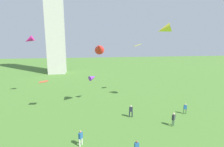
% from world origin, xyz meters
% --- Properties ---
extents(person_0, '(0.57, 0.32, 1.83)m').
position_xyz_m(person_0, '(1.28, 14.97, 1.04)').
color(person_0, '#1E2333').
rests_on(person_0, ground_plane).
extents(person_1, '(0.50, 0.29, 1.62)m').
position_xyz_m(person_1, '(-0.57, 6.49, 0.92)').
color(person_1, silver).
rests_on(person_1, ground_plane).
extents(person_2, '(0.55, 0.50, 1.84)m').
position_xyz_m(person_2, '(6.10, 11.43, 1.04)').
color(person_2, '#51754C').
rests_on(person_2, ground_plane).
extents(person_3, '(0.48, 0.52, 1.74)m').
position_xyz_m(person_3, '(-5.95, 9.11, 0.98)').
color(person_3, silver).
rests_on(person_3, ground_plane).
extents(person_4, '(0.50, 0.31, 1.64)m').
position_xyz_m(person_4, '(9.91, 14.68, 0.93)').
color(person_4, '#51754C').
rests_on(person_4, ground_plane).
extents(kite_flying_0, '(1.46, 1.10, 0.32)m').
position_xyz_m(kite_flying_0, '(-11.96, 20.53, 4.66)').
color(kite_flying_0, '#C7522D').
extents(kite_flying_1, '(1.77, 1.61, 1.18)m').
position_xyz_m(kite_flying_1, '(-3.81, 23.73, 4.39)').
color(kite_flying_1, purple).
extents(kite_flying_2, '(1.94, 1.17, 1.71)m').
position_xyz_m(kite_flying_2, '(-15.78, 27.89, 11.47)').
color(kite_flying_2, '#CF1D83').
extents(kite_flying_3, '(1.45, 1.03, 0.61)m').
position_xyz_m(kite_flying_3, '(5.62, 25.90, 10.42)').
color(kite_flying_3, yellow).
extents(kite_flying_4, '(1.87, 2.73, 2.18)m').
position_xyz_m(kite_flying_4, '(-2.93, 18.97, 10.12)').
color(kite_flying_4, red).
extents(kite_flying_5, '(2.96, 2.58, 2.14)m').
position_xyz_m(kite_flying_5, '(8.45, 20.17, 13.17)').
color(kite_flying_5, yellow).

